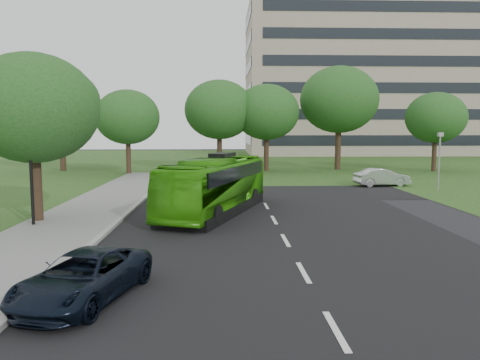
{
  "coord_description": "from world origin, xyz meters",
  "views": [
    {
      "loc": [
        -2.34,
        -19.3,
        4.21
      ],
      "look_at": [
        -1.49,
        4.67,
        1.6
      ],
      "focal_mm": 35.0,
      "sensor_mm": 36.0,
      "label": 1
    }
  ],
  "objects_px": {
    "tree_park_b": "(219,110)",
    "sedan": "(382,177)",
    "tree_side_near": "(33,108)",
    "tree_park_e": "(436,118)",
    "tree_park_c": "(267,112)",
    "tree_park_d": "(339,100)",
    "tree_park_a": "(128,117)",
    "tree_park_f": "(61,101)",
    "bus": "(216,186)",
    "office_building": "(364,81)",
    "camera_pole": "(440,153)",
    "traffic_light": "(34,162)",
    "suv": "(84,277)"
  },
  "relations": [
    {
      "from": "tree_park_b",
      "to": "sedan",
      "type": "xyz_separation_m",
      "value": [
        12.14,
        -12.87,
        -5.47
      ]
    },
    {
      "from": "tree_side_near",
      "to": "tree_park_e",
      "type": "bearing_deg",
      "value": 40.36
    },
    {
      "from": "tree_park_c",
      "to": "tree_park_d",
      "type": "xyz_separation_m",
      "value": [
        7.63,
        1.4,
        1.34
      ]
    },
    {
      "from": "tree_park_a",
      "to": "tree_park_f",
      "type": "height_order",
      "value": "tree_park_f"
    },
    {
      "from": "tree_park_c",
      "to": "bus",
      "type": "bearing_deg",
      "value": -101.25
    },
    {
      "from": "office_building",
      "to": "tree_side_near",
      "type": "bearing_deg",
      "value": -118.44
    },
    {
      "from": "office_building",
      "to": "tree_park_d",
      "type": "xyz_separation_m",
      "value": [
        -12.32,
        -32.77,
        -5.26
      ]
    },
    {
      "from": "tree_park_e",
      "to": "camera_pole",
      "type": "xyz_separation_m",
      "value": [
        -6.39,
        -14.75,
        -2.77
      ]
    },
    {
      "from": "tree_park_e",
      "to": "bus",
      "type": "relative_size",
      "value": 0.79
    },
    {
      "from": "tree_park_b",
      "to": "tree_park_e",
      "type": "xyz_separation_m",
      "value": [
        21.49,
        -0.94,
        -0.78
      ]
    },
    {
      "from": "tree_park_f",
      "to": "bus",
      "type": "xyz_separation_m",
      "value": [
        15.88,
        -24.64,
        -5.6
      ]
    },
    {
      "from": "tree_park_c",
      "to": "sedan",
      "type": "relative_size",
      "value": 2.16
    },
    {
      "from": "bus",
      "to": "traffic_light",
      "type": "xyz_separation_m",
      "value": [
        -7.62,
        -3.27,
        1.43
      ]
    },
    {
      "from": "tree_park_c",
      "to": "tree_park_f",
      "type": "bearing_deg",
      "value": 177.65
    },
    {
      "from": "office_building",
      "to": "tree_park_f",
      "type": "relative_size",
      "value": 3.9
    },
    {
      "from": "office_building",
      "to": "sedan",
      "type": "xyz_separation_m",
      "value": [
        -12.54,
        -47.14,
        -11.84
      ]
    },
    {
      "from": "suv",
      "to": "tree_park_b",
      "type": "bearing_deg",
      "value": 100.38
    },
    {
      "from": "office_building",
      "to": "suv",
      "type": "distance_m",
      "value": 76.2
    },
    {
      "from": "tree_park_c",
      "to": "traffic_light",
      "type": "distance_m",
      "value": 29.91
    },
    {
      "from": "tree_park_b",
      "to": "bus",
      "type": "xyz_separation_m",
      "value": [
        -0.01,
        -23.69,
        -4.74
      ]
    },
    {
      "from": "camera_pole",
      "to": "tree_park_b",
      "type": "bearing_deg",
      "value": 139.61
    },
    {
      "from": "office_building",
      "to": "tree_park_c",
      "type": "distance_m",
      "value": 40.11
    },
    {
      "from": "tree_park_e",
      "to": "suv",
      "type": "distance_m",
      "value": 42.81
    },
    {
      "from": "sedan",
      "to": "suv",
      "type": "xyz_separation_m",
      "value": [
        -15.21,
        -22.82,
        -0.07
      ]
    },
    {
      "from": "tree_park_e",
      "to": "tree_side_near",
      "type": "distance_m",
      "value": 38.63
    },
    {
      "from": "tree_park_d",
      "to": "tree_side_near",
      "type": "bearing_deg",
      "value": -126.48
    },
    {
      "from": "traffic_light",
      "to": "bus",
      "type": "bearing_deg",
      "value": 5.72
    },
    {
      "from": "office_building",
      "to": "tree_park_c",
      "type": "relative_size",
      "value": 4.61
    },
    {
      "from": "office_building",
      "to": "suv",
      "type": "xyz_separation_m",
      "value": [
        -27.75,
        -69.96,
        -11.9
      ]
    },
    {
      "from": "tree_park_c",
      "to": "tree_park_a",
      "type": "bearing_deg",
      "value": -164.78
    },
    {
      "from": "tree_park_f",
      "to": "camera_pole",
      "type": "xyz_separation_m",
      "value": [
        30.98,
        -16.63,
        -4.42
      ]
    },
    {
      "from": "tree_park_d",
      "to": "tree_park_e",
      "type": "relative_size",
      "value": 1.36
    },
    {
      "from": "suv",
      "to": "camera_pole",
      "type": "height_order",
      "value": "camera_pole"
    },
    {
      "from": "tree_park_d",
      "to": "bus",
      "type": "relative_size",
      "value": 1.07
    },
    {
      "from": "suv",
      "to": "sedan",
      "type": "bearing_deg",
      "value": 71.62
    },
    {
      "from": "tree_park_d",
      "to": "sedan",
      "type": "distance_m",
      "value": 15.8
    },
    {
      "from": "bus",
      "to": "tree_park_c",
      "type": "bearing_deg",
      "value": 98.28
    },
    {
      "from": "sedan",
      "to": "suv",
      "type": "distance_m",
      "value": 27.43
    },
    {
      "from": "tree_park_c",
      "to": "traffic_light",
      "type": "bearing_deg",
      "value": -114.54
    },
    {
      "from": "suv",
      "to": "tree_park_a",
      "type": "bearing_deg",
      "value": 114.68
    },
    {
      "from": "tree_park_f",
      "to": "tree_park_a",
      "type": "bearing_deg",
      "value": -30.51
    },
    {
      "from": "bus",
      "to": "camera_pole",
      "type": "relative_size",
      "value": 2.5
    },
    {
      "from": "bus",
      "to": "camera_pole",
      "type": "bearing_deg",
      "value": 47.46
    },
    {
      "from": "office_building",
      "to": "traffic_light",
      "type": "distance_m",
      "value": 69.91
    },
    {
      "from": "tree_park_c",
      "to": "tree_side_near",
      "type": "relative_size",
      "value": 1.15
    },
    {
      "from": "tree_side_near",
      "to": "suv",
      "type": "relative_size",
      "value": 1.76
    },
    {
      "from": "office_building",
      "to": "suv",
      "type": "bearing_deg",
      "value": -111.64
    },
    {
      "from": "tree_park_e",
      "to": "bus",
      "type": "bearing_deg",
      "value": -133.37
    },
    {
      "from": "tree_park_d",
      "to": "camera_pole",
      "type": "distance_m",
      "value": 18.01
    },
    {
      "from": "tree_park_b",
      "to": "tree_park_d",
      "type": "distance_m",
      "value": 12.5
    }
  ]
}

